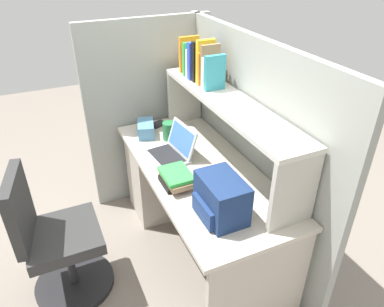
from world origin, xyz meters
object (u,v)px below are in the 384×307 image
(laptop, at_px, (173,150))
(office_chair, at_px, (56,244))
(snack_canister, at_px, (169,131))
(computer_mouse, at_px, (158,124))
(paper_cup, at_px, (216,184))
(tissue_box, at_px, (146,128))
(backpack, at_px, (221,199))

(laptop, height_order, office_chair, laptop)
(snack_canister, distance_m, office_chair, 1.10)
(computer_mouse, height_order, snack_canister, snack_canister)
(computer_mouse, bearing_deg, office_chair, -74.93)
(laptop, xyz_separation_m, paper_cup, (0.48, 0.09, -0.00))
(office_chair, bearing_deg, tissue_box, -45.11)
(tissue_box, bearing_deg, office_chair, -38.62)
(laptop, bearing_deg, paper_cup, 10.40)
(laptop, distance_m, backpack, 0.69)
(paper_cup, distance_m, office_chair, 1.07)
(laptop, bearing_deg, office_chair, -78.83)
(laptop, relative_size, computer_mouse, 3.24)
(backpack, bearing_deg, snack_canister, 176.10)
(paper_cup, relative_size, snack_canister, 0.72)
(tissue_box, bearing_deg, laptop, 26.47)
(laptop, bearing_deg, tissue_box, -169.91)
(laptop, relative_size, office_chair, 0.36)
(laptop, height_order, paper_cup, laptop)
(tissue_box, bearing_deg, paper_cup, 26.64)
(snack_canister, bearing_deg, tissue_box, -137.26)
(computer_mouse, bearing_deg, backpack, -22.94)
(snack_canister, bearing_deg, backpack, -3.90)
(backpack, relative_size, office_chair, 0.32)
(snack_canister, bearing_deg, computer_mouse, -178.87)
(backpack, relative_size, paper_cup, 3.02)
(computer_mouse, relative_size, tissue_box, 0.47)
(office_chair, bearing_deg, backpack, -110.81)
(paper_cup, bearing_deg, computer_mouse, -178.49)
(paper_cup, bearing_deg, snack_canister, -178.36)
(paper_cup, relative_size, tissue_box, 0.45)
(backpack, distance_m, office_chair, 1.11)
(tissue_box, bearing_deg, backpack, 20.25)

